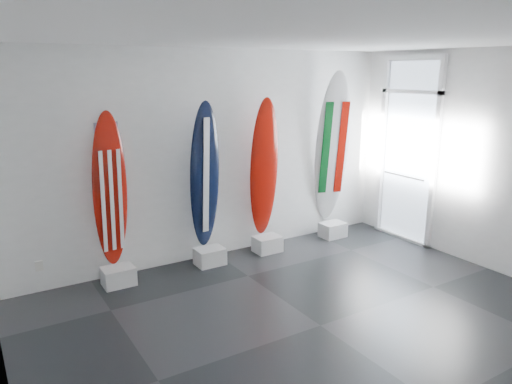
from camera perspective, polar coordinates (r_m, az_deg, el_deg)
floor at (r=5.53m, az=7.56°, el=-15.26°), size 6.00×6.00×0.00m
ceiling at (r=4.83m, az=8.75°, el=17.50°), size 6.00×6.00×0.00m
wall_back at (r=7.03m, az=-4.98°, el=4.22°), size 6.00×0.00×6.00m
wall_right at (r=7.23m, az=26.80°, el=3.03°), size 0.00×5.00×5.00m
display_block_usa at (r=6.60m, az=-15.82°, el=-9.48°), size 0.40×0.30×0.24m
surfboard_usa at (r=6.34m, az=-16.74°, el=0.17°), size 0.47×0.23×2.00m
display_block_navy at (r=7.02m, az=-5.43°, el=-7.53°), size 0.40×0.30×0.24m
surfboard_navy at (r=6.77m, az=-6.03°, el=1.88°), size 0.49×0.26×2.08m
display_block_swiss at (r=7.47m, az=1.33°, el=-6.11°), size 0.40×0.30×0.24m
surfboard_swiss at (r=7.23m, az=0.95°, el=2.81°), size 0.48×0.24×2.09m
display_block_italy at (r=8.21m, az=8.99°, el=-4.40°), size 0.40×0.30×0.24m
surfboard_italy at (r=7.96m, az=8.89°, el=5.05°), size 0.68×0.61×2.47m
wall_outlet at (r=6.64m, az=-24.09°, el=-7.91°), size 0.09×0.02×0.13m
glass_door at (r=8.12m, az=17.38°, el=4.43°), size 0.12×1.16×2.85m
balcony at (r=9.33m, az=22.37°, el=-0.61°), size 2.80×2.20×1.20m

